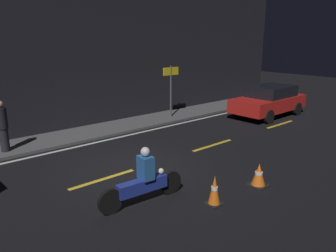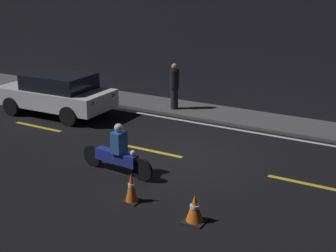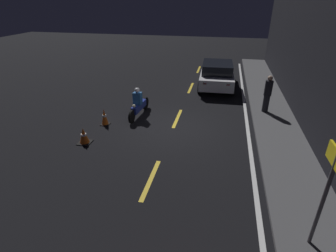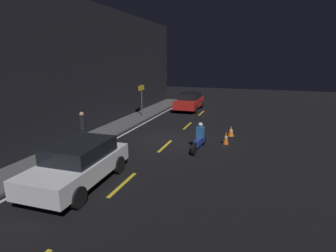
% 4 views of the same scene
% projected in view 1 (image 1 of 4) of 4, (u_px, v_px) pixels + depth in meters
% --- Properties ---
extents(ground_plane, '(56.00, 56.00, 0.00)m').
position_uv_depth(ground_plane, '(133.00, 170.00, 9.61)').
color(ground_plane, black).
extents(raised_curb, '(28.00, 1.85, 0.11)m').
position_uv_depth(raised_curb, '(70.00, 137.00, 12.68)').
color(raised_curb, '#4C4C4F').
rests_on(raised_curb, ground).
extents(building_front, '(28.00, 0.30, 7.59)m').
position_uv_depth(building_front, '(50.00, 37.00, 12.49)').
color(building_front, black).
rests_on(building_front, ground).
extents(lane_dash_c, '(2.00, 0.14, 0.01)m').
position_uv_depth(lane_dash_c, '(103.00, 179.00, 8.98)').
color(lane_dash_c, gold).
rests_on(lane_dash_c, ground).
extents(lane_dash_d, '(2.00, 0.14, 0.01)m').
position_uv_depth(lane_dash_d, '(213.00, 145.00, 11.81)').
color(lane_dash_d, gold).
rests_on(lane_dash_d, ground).
extents(lane_dash_e, '(2.00, 0.14, 0.01)m').
position_uv_depth(lane_dash_e, '(280.00, 124.00, 14.65)').
color(lane_dash_e, gold).
rests_on(lane_dash_e, ground).
extents(lane_solid_kerb, '(25.20, 0.14, 0.01)m').
position_uv_depth(lane_solid_kerb, '(85.00, 145.00, 11.83)').
color(lane_solid_kerb, silver).
rests_on(lane_solid_kerb, ground).
extents(taxi_red, '(4.14, 1.96, 1.48)m').
position_uv_depth(taxi_red, '(269.00, 100.00, 16.08)').
color(taxi_red, red).
rests_on(taxi_red, ground).
extents(motorcycle, '(2.24, 0.38, 1.36)m').
position_uv_depth(motorcycle, '(143.00, 181.00, 7.57)').
color(motorcycle, black).
rests_on(motorcycle, ground).
extents(traffic_cone_near, '(0.36, 0.36, 0.72)m').
position_uv_depth(traffic_cone_near, '(214.00, 190.00, 7.55)').
color(traffic_cone_near, black).
rests_on(traffic_cone_near, ground).
extents(traffic_cone_mid, '(0.47, 0.47, 0.61)m').
position_uv_depth(traffic_cone_mid, '(259.00, 175.00, 8.53)').
color(traffic_cone_mid, black).
rests_on(traffic_cone_mid, ground).
extents(pedestrian, '(0.34, 0.34, 1.70)m').
position_uv_depth(pedestrian, '(3.00, 126.00, 10.68)').
color(pedestrian, black).
rests_on(pedestrian, raised_curb).
extents(shop_sign, '(0.90, 0.08, 2.40)m').
position_uv_depth(shop_sign, '(171.00, 81.00, 15.24)').
color(shop_sign, '#4C4C51').
rests_on(shop_sign, raised_curb).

